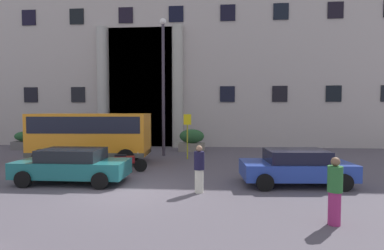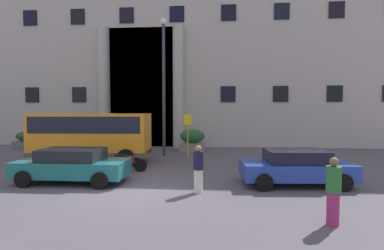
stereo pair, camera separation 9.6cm
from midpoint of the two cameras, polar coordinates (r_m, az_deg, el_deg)
The scene contains 13 objects.
ground_plane at distance 11.37m, azimuth -11.47°, elevation -12.12°, with size 80.00×64.00×0.12m, color #524B54.
office_building_facade at distance 28.87m, azimuth -1.48°, elevation 15.46°, with size 38.87×9.66×18.31m.
orange_minibus at distance 17.44m, azimuth -17.86°, elevation -1.46°, with size 6.21×3.02×2.65m.
bus_stop_sign at distance 17.77m, azimuth -0.65°, elevation -1.19°, with size 0.44×0.08×2.60m.
hedge_planter_entrance_right at distance 21.19m, azimuth 0.19°, elevation -2.90°, with size 1.76×0.90×1.52m.
hedge_planter_far_west at distance 22.52m, azimuth -15.00°, elevation -2.75°, with size 1.60×0.98×1.44m.
hedge_planter_east at distance 25.16m, azimuth -28.16°, elevation -2.57°, with size 1.65×0.96×1.30m.
parked_estate_mid at distance 13.05m, azimuth -21.06°, elevation -6.91°, with size 4.27×1.98×1.34m.
white_taxi_kerbside at distance 12.48m, azimuth 18.80°, elevation -7.31°, with size 4.19×2.30×1.34m.
motorcycle_far_end at distance 14.53m, azimuth -12.34°, elevation -6.74°, with size 2.00×0.73×0.89m.
pedestrian_woman_dark_dress at distance 10.71m, azimuth 1.44°, elevation -8.14°, with size 0.36×0.36×1.65m.
pedestrian_man_crossing at distance 8.56m, azimuth 24.96°, elevation -11.03°, with size 0.36×0.36×1.70m.
lamppost_plaza_centre at distance 19.21m, azimuth -5.11°, elevation 8.78°, with size 0.40×0.40×8.41m.
Camera 2 is at (3.17, -10.52, 2.88)m, focal length 28.85 mm.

